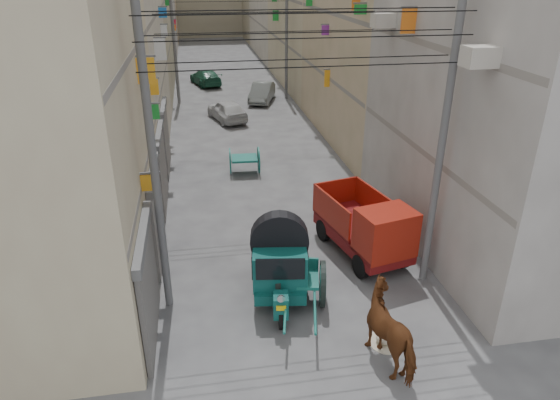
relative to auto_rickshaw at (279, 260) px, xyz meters
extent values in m
cube|color=slate|center=(-3.49, 2.11, 2.08)|extent=(0.25, 9.80, 0.18)
cube|color=slate|center=(-3.49, 2.11, 5.08)|extent=(0.25, 9.80, 0.18)
cube|color=beige|center=(-7.37, 13.11, 4.88)|extent=(8.00, 12.00, 12.00)
cube|color=slate|center=(-3.49, 13.11, 2.08)|extent=(0.25, 11.76, 0.18)
cube|color=slate|center=(-3.49, 13.11, 5.08)|extent=(0.25, 11.76, 0.18)
cube|color=slate|center=(-3.49, 26.11, 2.08)|extent=(0.25, 13.72, 0.18)
cube|color=slate|center=(-3.49, 40.11, 2.08)|extent=(0.25, 13.72, 0.18)
cube|color=slate|center=(-3.49, 53.11, 2.08)|extent=(0.25, 11.76, 0.18)
cube|color=slate|center=(4.75, 2.11, 2.08)|extent=(0.25, 9.80, 0.18)
cube|color=slate|center=(4.75, 2.11, 5.08)|extent=(0.25, 9.80, 0.18)
cube|color=tan|center=(8.63, 13.11, 4.88)|extent=(8.00, 12.00, 12.00)
cube|color=slate|center=(4.75, 13.11, 2.08)|extent=(0.25, 11.76, 0.18)
cube|color=slate|center=(4.75, 13.11, 5.08)|extent=(0.25, 11.76, 0.18)
cube|color=slate|center=(4.75, 26.11, 2.08)|extent=(0.25, 13.72, 0.18)
cube|color=slate|center=(4.75, 40.11, 2.08)|extent=(0.25, 13.72, 0.18)
cube|color=slate|center=(4.75, 53.11, 2.08)|extent=(0.25, 11.76, 0.18)
cube|color=#48484D|center=(-3.29, -1.09, 0.18)|extent=(0.12, 3.00, 2.60)
cube|color=#555658|center=(-3.27, -1.09, 1.63)|extent=(0.18, 3.20, 0.25)
cube|color=#48484D|center=(-3.29, 2.61, 0.18)|extent=(0.12, 3.00, 2.60)
cube|color=#555658|center=(-3.27, 2.61, 1.63)|extent=(0.18, 3.20, 0.25)
cube|color=#48484D|center=(-3.29, 6.31, 0.18)|extent=(0.12, 3.00, 2.60)
cube|color=#555658|center=(-3.27, 6.31, 1.63)|extent=(0.18, 3.20, 0.25)
cube|color=#48484D|center=(-3.29, 10.11, 0.18)|extent=(0.12, 3.00, 2.60)
cube|color=#555658|center=(-3.27, 10.11, 1.63)|extent=(0.18, 3.20, 0.25)
cube|color=red|center=(-3.24, 35.72, 2.51)|extent=(0.27, 0.08, 0.71)
cube|color=orange|center=(-3.15, 0.54, 2.24)|extent=(0.44, 0.08, 0.42)
cube|color=silver|center=(-3.14, 9.91, 4.06)|extent=(0.45, 0.08, 0.84)
cube|color=#198E2F|center=(-3.18, 3.88, 3.12)|extent=(0.38, 0.08, 0.44)
cube|color=#198E2F|center=(4.41, 27.65, 3.74)|extent=(0.43, 0.08, 0.72)
cube|color=orange|center=(-3.22, 32.18, 2.55)|extent=(0.31, 0.08, 0.44)
cube|color=#80278F|center=(4.45, 13.13, 4.30)|extent=(0.35, 0.08, 0.45)
cube|color=orange|center=(-3.23, 6.13, 3.38)|extent=(0.28, 0.08, 0.52)
cube|color=orange|center=(4.50, 12.62, 2.11)|extent=(0.26, 0.08, 0.80)
cube|color=#0B697B|center=(4.46, 3.48, 5.57)|extent=(0.34, 0.08, 0.55)
cube|color=orange|center=(-3.13, 2.66, 4.56)|extent=(0.47, 0.08, 0.67)
cube|color=blue|center=(-3.17, 15.26, 5.02)|extent=(0.40, 0.08, 0.47)
cube|color=silver|center=(-3.21, 15.78, 4.13)|extent=(0.32, 0.08, 0.55)
cube|color=#198E2F|center=(4.39, 7.85, 5.61)|extent=(0.47, 0.08, 0.35)
cube|color=orange|center=(4.41, 3.40, 5.61)|extent=(0.44, 0.08, 0.69)
cube|color=orange|center=(-3.43, 0.11, 1.88)|extent=(0.10, 3.20, 0.80)
cube|color=silver|center=(-3.43, 9.11, 1.88)|extent=(0.10, 3.20, 0.80)
cube|color=#80278F|center=(-3.43, 21.11, 1.88)|extent=(0.10, 3.20, 0.80)
cube|color=#80278F|center=(-3.43, 33.11, 1.88)|extent=(0.10, 3.20, 0.80)
cube|color=orange|center=(4.69, 0.11, 1.88)|extent=(0.10, 3.20, 0.80)
cube|color=orange|center=(4.69, 9.11, 1.88)|extent=(0.10, 3.20, 0.80)
cube|color=orange|center=(4.69, 21.11, 1.88)|extent=(0.10, 3.20, 0.80)
cube|color=#80278F|center=(4.69, 33.11, 1.88)|extent=(0.10, 3.20, 0.80)
cube|color=#B6AFA3|center=(4.28, -0.89, 5.28)|extent=(0.70, 0.55, 0.45)
cube|color=#B6AFA3|center=(4.28, 5.11, 5.48)|extent=(0.70, 0.55, 0.45)
cylinder|color=#555658|center=(-2.97, 0.11, 2.88)|extent=(0.20, 0.20, 8.00)
cylinder|color=#555658|center=(4.23, 0.11, 2.88)|extent=(0.20, 0.20, 8.00)
cylinder|color=#555658|center=(-2.97, 22.11, 2.88)|extent=(0.20, 0.20, 8.00)
cylinder|color=#555658|center=(4.23, 22.11, 2.88)|extent=(0.20, 0.20, 8.00)
cylinder|color=black|center=(0.63, -0.39, 5.08)|extent=(7.40, 0.02, 0.02)
cylinder|color=black|center=(0.63, -0.39, 5.68)|extent=(7.40, 0.02, 0.02)
cylinder|color=black|center=(0.63, -0.39, 6.18)|extent=(7.40, 0.02, 0.02)
cylinder|color=black|center=(0.63, 0.61, 5.08)|extent=(7.40, 0.02, 0.02)
cylinder|color=black|center=(0.63, 0.61, 5.68)|extent=(7.40, 0.02, 0.02)
cylinder|color=black|center=(0.63, 0.61, 6.18)|extent=(7.40, 0.02, 0.02)
cylinder|color=black|center=(0.63, 6.11, 5.08)|extent=(7.40, 0.02, 0.02)
cylinder|color=black|center=(0.63, 6.11, 5.68)|extent=(7.40, 0.02, 0.02)
cylinder|color=black|center=(0.63, 14.11, 5.08)|extent=(7.40, 0.02, 0.02)
cylinder|color=black|center=(0.63, 22.11, 5.08)|extent=(7.40, 0.02, 0.02)
cylinder|color=black|center=(-0.20, -1.36, -0.82)|extent=(0.21, 0.61, 0.60)
cylinder|color=black|center=(-0.49, 0.73, -0.82)|extent=(0.21, 0.61, 0.60)
cylinder|color=black|center=(0.67, 0.56, -0.82)|extent=(0.21, 0.61, 0.60)
cube|color=#0D4945|center=(0.00, 0.01, -0.61)|extent=(1.61, 2.19, 0.30)
cube|color=#0D4945|center=(-0.19, -1.31, -0.48)|extent=(0.44, 0.53, 0.59)
cylinder|color=silver|center=(-0.22, -1.55, -0.10)|extent=(0.20, 0.08, 0.19)
cube|color=yellow|center=(-0.23, -1.57, -0.37)|extent=(0.24, 0.07, 0.13)
cube|color=#0D4945|center=(0.01, 0.06, 0.00)|extent=(1.63, 1.99, 1.01)
cube|color=black|center=(-0.12, -0.85, 0.27)|extent=(1.22, 0.24, 0.59)
cube|color=black|center=(-0.69, 0.16, 0.11)|extent=(0.23, 1.27, 0.69)
cube|color=black|center=(0.70, -0.04, 0.11)|extent=(0.23, 1.27, 0.69)
cube|color=silver|center=(-0.13, -0.88, -0.53)|extent=(1.32, 0.24, 0.06)
cylinder|color=black|center=(-0.06, -0.32, -0.50)|extent=(0.40, 1.23, 1.23)
cylinder|color=#166157|center=(-0.06, -0.32, -0.50)|extent=(0.35, 0.97, 0.96)
cylinder|color=#555658|center=(-0.06, -0.32, -0.50)|extent=(0.22, 0.20, 0.16)
cylinder|color=black|center=(1.05, -0.57, -0.50)|extent=(0.40, 1.23, 1.23)
cylinder|color=#166157|center=(1.05, -0.57, -0.50)|extent=(0.35, 0.97, 0.96)
cylinder|color=#555658|center=(1.05, -0.57, -0.50)|extent=(0.22, 0.20, 0.16)
cylinder|color=#555658|center=(0.50, -0.44, -0.50)|extent=(1.18, 0.33, 0.07)
cube|color=#166157|center=(0.50, -0.44, -0.34)|extent=(1.11, 1.15, 0.09)
cube|color=#166157|center=(0.59, -0.01, -0.15)|extent=(0.92, 0.27, 0.31)
cylinder|color=#166157|center=(-0.09, -1.44, -0.41)|extent=(0.50, 1.99, 0.06)
cylinder|color=#166157|center=(0.60, -1.59, -0.41)|extent=(0.50, 1.99, 0.06)
cylinder|color=black|center=(2.46, 0.46, -0.76)|extent=(0.35, 0.73, 0.71)
cylinder|color=black|center=(1.93, 2.76, -0.76)|extent=(0.35, 0.73, 0.71)
cylinder|color=black|center=(3.82, 0.77, -0.76)|extent=(0.35, 0.73, 0.71)
cylinder|color=black|center=(3.29, 3.07, -0.76)|extent=(0.35, 0.73, 0.71)
cube|color=#620E0F|center=(2.87, 1.77, -0.53)|extent=(2.31, 3.80, 0.38)
cube|color=maroon|center=(3.15, 0.57, 0.23)|extent=(1.77, 1.45, 1.34)
cube|color=black|center=(3.26, 0.07, 0.33)|extent=(1.37, 0.38, 0.59)
cube|color=#620E0F|center=(2.74, 2.34, -0.24)|extent=(2.10, 2.66, 0.13)
cube|color=maroon|center=(1.98, 2.17, 0.23)|extent=(0.59, 2.31, 0.91)
cube|color=maroon|center=(3.50, 2.52, 0.23)|extent=(0.59, 2.31, 0.91)
cube|color=maroon|center=(2.48, 3.47, 0.23)|extent=(1.58, 0.43, 0.91)
cylinder|color=#166157|center=(-0.61, 9.08, -0.54)|extent=(0.12, 1.15, 1.14)
cylinder|color=#166157|center=(0.62, 9.01, -0.54)|extent=(0.12, 1.15, 1.14)
cube|color=#166157|center=(0.00, 9.05, -0.44)|extent=(1.15, 1.02, 0.09)
cylinder|color=#555658|center=(0.00, 9.05, -0.54)|extent=(1.28, 0.14, 0.07)
ellipsoid|color=beige|center=(2.22, -2.33, -0.98)|extent=(0.55, 0.44, 0.28)
imported|color=#5C3715|center=(2.11, -2.89, -0.26)|extent=(1.42, 2.19, 1.71)
imported|color=#B5B5B5|center=(-0.15, 17.37, -0.51)|extent=(2.42, 3.83, 1.21)
imported|color=#5D6361|center=(2.48, 21.49, -0.51)|extent=(2.31, 3.88, 1.21)
imported|color=#1D573E|center=(-1.03, 27.34, -0.55)|extent=(2.58, 4.21, 1.14)
camera|label=1|loc=(-1.89, -11.14, 7.07)|focal=32.00mm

